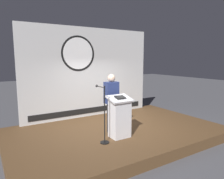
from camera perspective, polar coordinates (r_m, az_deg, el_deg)
ground_plane at (r=6.75m, az=1.31°, el=-13.05°), size 40.00×40.00×0.00m
stage_platform at (r=6.70m, az=1.31°, el=-11.86°), size 6.40×4.00×0.30m
banner_display at (r=7.90m, az=-6.10°, el=4.59°), size 5.08×0.12×3.29m
podium at (r=5.84m, az=2.09°, el=-7.50°), size 0.64×0.50×1.17m
speaker_person at (r=6.17m, az=-0.17°, el=-3.64°), size 0.40×0.26×1.72m
microphone_stand at (r=5.49m, az=-2.33°, el=-8.95°), size 0.24×0.57×1.50m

